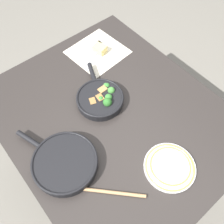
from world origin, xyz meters
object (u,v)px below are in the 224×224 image
Objects in this scene: skillet_broccoli at (101,98)px; wooden_spoon at (91,190)px; skillet_eggs at (65,163)px; cheese_block at (100,49)px; dinner_plate_stack at (170,167)px; grater_knife at (95,51)px.

wooden_spoon is at bearing 160.10° from skillet_broccoli.
skillet_eggs is 0.17m from wooden_spoon.
dinner_plate_stack is (-0.77, 0.21, -0.01)m from cheese_block.
cheese_block reaches higher than wooden_spoon.
skillet_eggs is at bearing 140.39° from skillet_broccoli.
skillet_eggs reaches higher than cheese_block.
skillet_eggs is 1.44× the size of wooden_spoon.
skillet_eggs is 0.47m from dinner_plate_stack.
skillet_broccoli is 0.48m from dinner_plate_stack.
skillet_broccoli is 0.86× the size of skillet_eggs.
skillet_broccoli is at bearing 142.88° from cheese_block.
skillet_broccoli reaches higher than dinner_plate_stack.
cheese_block is (0.29, -0.22, -0.01)m from skillet_broccoli.
skillet_eggs reaches higher than wooden_spoon.
dinner_plate_stack is at bearing -149.21° from skillet_eggs.
skillet_eggs is 0.72m from grater_knife.
cheese_block is (0.63, -0.54, 0.01)m from wooden_spoon.
skillet_eggs is at bearing 129.56° from cheese_block.
skillet_broccoli is at bearing -87.17° from wooden_spoon.
cheese_block is at bearing -68.42° from skillet_eggs.
skillet_broccoli reaches higher than wooden_spoon.
skillet_broccoli reaches higher than grater_knife.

